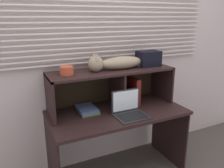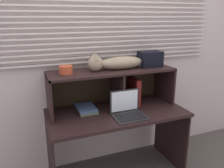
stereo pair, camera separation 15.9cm
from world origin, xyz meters
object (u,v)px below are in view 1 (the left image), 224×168
object	(u,v)px
laptop	(129,110)
small_basket	(67,71)
storage_box	(148,59)
binder_upright	(133,91)
book_stack	(87,109)
cat	(116,63)

from	to	relation	value
laptop	small_basket	bearing A→B (deg)	153.24
storage_box	binder_upright	bearing A→B (deg)	180.00
laptop	binder_upright	world-z (taller)	binder_upright
small_basket	binder_upright	bearing A→B (deg)	0.00
book_stack	small_basket	world-z (taller)	small_basket
cat	book_stack	size ratio (longest dim) A/B	2.93
cat	binder_upright	distance (m)	0.38
storage_box	book_stack	bearing A→B (deg)	-179.86
small_basket	storage_box	world-z (taller)	storage_box
cat	storage_box	distance (m)	0.39
laptop	book_stack	size ratio (longest dim) A/B	1.14
small_basket	storage_box	size ratio (longest dim) A/B	0.52
cat	small_basket	distance (m)	0.50
small_basket	laptop	bearing A→B (deg)	-26.76
book_stack	small_basket	size ratio (longest dim) A/B	2.15
binder_upright	storage_box	world-z (taller)	storage_box
book_stack	storage_box	xyz separation A→B (m)	(0.71, 0.00, 0.45)
laptop	binder_upright	size ratio (longest dim) A/B	1.06
laptop	binder_upright	xyz separation A→B (m)	(0.19, 0.26, 0.09)
cat	binder_upright	size ratio (longest dim) A/B	2.72
storage_box	cat	bearing A→B (deg)	-180.00
binder_upright	small_basket	size ratio (longest dim) A/B	2.32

